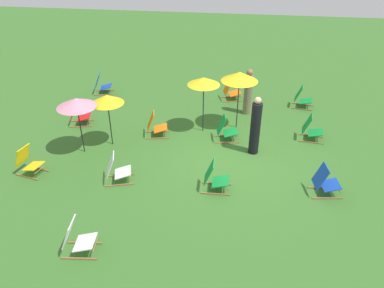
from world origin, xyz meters
name	(u,v)px	position (x,y,z in m)	size (l,w,h in m)	color
ground_plane	(233,162)	(0.00, 0.00, 0.00)	(40.00, 40.00, 0.00)	#386B28
deckchair_0	(215,178)	(-1.37, 0.41, 0.37)	(0.50, 0.78, 0.83)	olive
deckchair_1	(28,162)	(-1.37, 5.54, 0.37)	(0.62, 0.84, 0.83)	olive
deckchair_2	(302,98)	(4.08, -2.34, 0.37)	(0.60, 0.83, 0.83)	olive
deckchair_3	(226,130)	(1.24, 0.30, 0.37)	(0.60, 0.83, 0.83)	olive
deckchair_4	(102,85)	(4.27, 5.49, 0.37)	(0.63, 0.85, 0.83)	olive
deckchair_5	(231,91)	(4.38, 0.31, 0.37)	(0.67, 0.86, 0.83)	olive
deckchair_6	(79,115)	(1.58, 5.32, 0.37)	(0.64, 0.85, 0.83)	olive
deckchair_7	(156,126)	(1.19, 2.56, 0.37)	(0.63, 0.85, 0.83)	olive
deckchair_8	(325,182)	(-1.14, -2.37, 0.37)	(0.58, 0.82, 0.83)	olive
deckchair_9	(117,170)	(-1.38, 3.02, 0.37)	(0.68, 0.87, 0.83)	olive
deckchair_10	(311,129)	(1.66, -2.37, 0.37)	(0.57, 0.81, 0.83)	olive
deckchair_11	(77,239)	(-3.91, 3.05, 0.37)	(0.56, 0.81, 0.83)	olive
umbrella_0	(240,77)	(2.15, -0.01, 1.81)	(1.18, 1.18, 1.96)	black
umbrella_1	(204,81)	(1.75, 1.09, 1.75)	(1.03, 1.03, 1.87)	black
umbrella_2	(76,103)	(-0.08, 4.50, 1.62)	(1.13, 1.13, 1.76)	black
umbrella_3	(107,99)	(0.47, 3.80, 1.53)	(0.98, 0.98, 1.67)	black
person_0	(248,93)	(3.28, -0.33, 0.80)	(0.39, 0.39, 1.67)	#72664C
person_1	(255,127)	(0.62, -0.58, 0.86)	(0.42, 0.42, 1.81)	black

